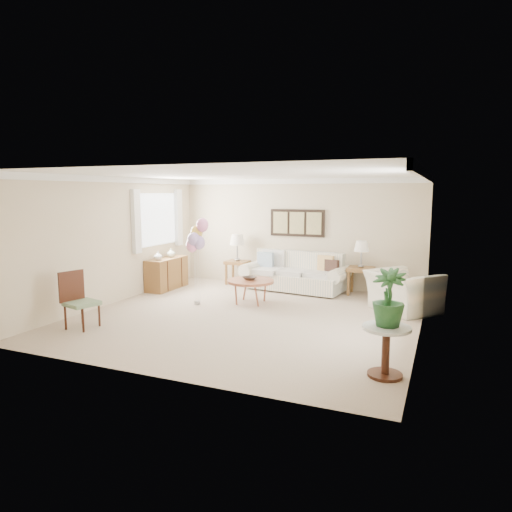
# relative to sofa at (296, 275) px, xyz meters

# --- Properties ---
(ground_plane) EXTENTS (6.00, 6.00, 0.00)m
(ground_plane) POSITION_rel_sofa_xyz_m (-0.12, -2.53, -0.35)
(ground_plane) COLOR tan
(room_shell) EXTENTS (6.04, 6.04, 2.60)m
(room_shell) POSITION_rel_sofa_xyz_m (-0.23, -2.44, 1.27)
(room_shell) COLOR beige
(room_shell) RESTS_ON ground
(wall_art_triptych) EXTENTS (1.35, 0.06, 0.65)m
(wall_art_triptych) POSITION_rel_sofa_xyz_m (-0.12, 0.43, 1.20)
(wall_art_triptych) COLOR black
(wall_art_triptych) RESTS_ON ground
(sofa) EXTENTS (2.54, 1.17, 0.90)m
(sofa) POSITION_rel_sofa_xyz_m (0.00, 0.00, 0.00)
(sofa) COLOR #F5E4C1
(sofa) RESTS_ON ground
(end_table_left) EXTENTS (0.54, 0.49, 0.59)m
(end_table_left) POSITION_rel_sofa_xyz_m (-1.57, 0.14, 0.14)
(end_table_left) COLOR brown
(end_table_left) RESTS_ON ground
(end_table_right) EXTENTS (0.57, 0.52, 0.62)m
(end_table_right) POSITION_rel_sofa_xyz_m (1.48, 0.11, 0.17)
(end_table_right) COLOR brown
(end_table_right) RESTS_ON ground
(lamp_left) EXTENTS (0.38, 0.38, 0.67)m
(lamp_left) POSITION_rel_sofa_xyz_m (-1.57, 0.14, 0.74)
(lamp_left) COLOR gray
(lamp_left) RESTS_ON end_table_left
(lamp_right) EXTENTS (0.34, 0.34, 0.60)m
(lamp_right) POSITION_rel_sofa_xyz_m (1.48, 0.11, 0.72)
(lamp_right) COLOR gray
(lamp_right) RESTS_ON end_table_right
(coffee_table) EXTENTS (0.97, 0.97, 0.49)m
(coffee_table) POSITION_rel_sofa_xyz_m (-0.47, -1.57, 0.10)
(coffee_table) COLOR brown
(coffee_table) RESTS_ON ground
(decor_bowl) EXTENTS (0.34, 0.34, 0.07)m
(decor_bowl) POSITION_rel_sofa_xyz_m (-0.50, -1.56, 0.17)
(decor_bowl) COLOR #2F251E
(decor_bowl) RESTS_ON coffee_table
(armchair) EXTENTS (1.58, 1.57, 0.77)m
(armchair) POSITION_rel_sofa_xyz_m (2.49, -1.05, 0.03)
(armchair) COLOR #F5E4C1
(armchair) RESTS_ON ground
(side_table) EXTENTS (0.60, 0.60, 0.65)m
(side_table) POSITION_rel_sofa_xyz_m (2.58, -4.40, 0.13)
(side_table) COLOR silver
(side_table) RESTS_ON ground
(potted_plant) EXTENTS (0.42, 0.42, 0.71)m
(potted_plant) POSITION_rel_sofa_xyz_m (2.59, -4.38, 0.65)
(potted_plant) COLOR #1B4F23
(potted_plant) RESTS_ON side_table
(accent_chair) EXTENTS (0.58, 0.58, 0.97)m
(accent_chair) POSITION_rel_sofa_xyz_m (-2.48, -4.27, 0.15)
(accent_chair) COLOR gray
(accent_chair) RESTS_ON ground
(credenza) EXTENTS (0.46, 1.20, 0.74)m
(credenza) POSITION_rel_sofa_xyz_m (-2.88, -1.03, 0.02)
(credenza) COLOR brown
(credenza) RESTS_ON ground
(vase_white) EXTENTS (0.25, 0.25, 0.20)m
(vase_white) POSITION_rel_sofa_xyz_m (-2.86, -1.40, 0.49)
(vase_white) COLOR silver
(vase_white) RESTS_ON credenza
(vase_sage) EXTENTS (0.22, 0.22, 0.21)m
(vase_sage) POSITION_rel_sofa_xyz_m (-2.86, -0.85, 0.49)
(vase_sage) COLOR #B0BBA2
(vase_sage) RESTS_ON credenza
(balloon_cluster) EXTENTS (0.44, 0.42, 1.77)m
(balloon_cluster) POSITION_rel_sofa_xyz_m (-1.43, -2.09, 1.03)
(balloon_cluster) COLOR gray
(balloon_cluster) RESTS_ON ground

